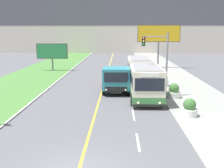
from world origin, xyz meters
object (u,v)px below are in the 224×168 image
at_px(billboard_small, 52,52).
at_px(traffic_light_mast, 159,56).
at_px(planter_round_near, 189,108).
at_px(planter_round_third, 163,81).
at_px(city_bus, 142,76).
at_px(billboard_large, 159,35).
at_px(planter_round_second, 174,91).
at_px(dump_truck, 116,79).

bearing_deg(billboard_small, traffic_light_mast, -49.16).
xyz_separation_m(planter_round_near, planter_round_third, (-0.12, 10.16, -0.01)).
relative_size(billboard_small, planter_round_near, 3.66).
bearing_deg(city_bus, billboard_small, 132.99).
height_order(billboard_large, billboard_small, billboard_large).
bearing_deg(city_bus, planter_round_second, -47.69).
xyz_separation_m(traffic_light_mast, planter_round_near, (1.36, -5.44, -3.06)).
xyz_separation_m(dump_truck, planter_round_near, (5.14, -7.27, -0.66)).
xyz_separation_m(dump_truck, planter_round_third, (5.01, 2.89, -0.66)).
height_order(dump_truck, planter_round_third, dump_truck).
bearing_deg(planter_round_second, dump_truck, 156.78).
bearing_deg(traffic_light_mast, billboard_large, 82.01).
bearing_deg(traffic_light_mast, dump_truck, 154.13).
distance_m(dump_truck, planter_round_near, 8.93).
relative_size(planter_round_near, planter_round_second, 0.97).
bearing_deg(billboard_small, planter_round_second, -47.13).
distance_m(city_bus, planter_round_second, 3.92).
xyz_separation_m(dump_truck, billboard_large, (6.37, 16.61, 3.97)).
bearing_deg(billboard_large, planter_round_near, -92.95).
height_order(billboard_large, planter_round_second, billboard_large).
height_order(city_bus, planter_round_third, city_bus).
height_order(dump_truck, billboard_small, billboard_small).
height_order(dump_truck, billboard_large, billboard_large).
bearing_deg(dump_truck, planter_round_third, 29.97).
distance_m(billboard_large, planter_round_near, 24.35).
relative_size(city_bus, billboard_small, 2.85).
distance_m(dump_truck, traffic_light_mast, 4.84).
xyz_separation_m(dump_truck, planter_round_second, (5.10, -2.19, -0.64)).
bearing_deg(traffic_light_mast, billboard_small, 130.84).
relative_size(dump_truck, billboard_small, 1.35).
height_order(billboard_large, planter_round_third, billboard_large).
bearing_deg(planter_round_second, city_bus, 132.31).
bearing_deg(city_bus, traffic_light_mast, -63.17).
bearing_deg(billboard_large, dump_truck, -110.98).
bearing_deg(traffic_light_mast, planter_round_near, -75.98).
relative_size(dump_truck, planter_round_near, 4.95).
relative_size(city_bus, planter_round_third, 10.56).
bearing_deg(planter_round_near, dump_truck, 125.25).
xyz_separation_m(city_bus, planter_round_near, (2.61, -7.91, -0.88)).
height_order(traffic_light_mast, planter_round_near, traffic_light_mast).
xyz_separation_m(billboard_small, planter_round_third, (14.66, -10.81, -2.22)).
xyz_separation_m(dump_truck, traffic_light_mast, (3.78, -1.83, 2.40)).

